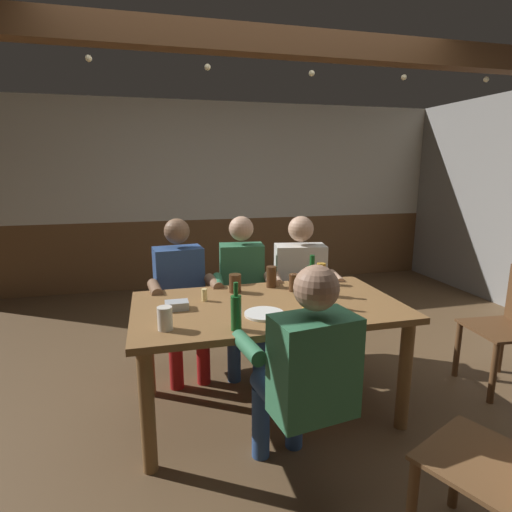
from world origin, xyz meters
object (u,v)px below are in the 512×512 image
at_px(pint_glass_3, 308,314).
at_px(pint_glass_5, 165,318).
at_px(dining_table, 268,319).
at_px(chair_empty_near_right, 512,325).
at_px(person_2, 301,281).
at_px(condiment_caddy, 177,305).
at_px(person_0, 181,290).
at_px(table_candle, 204,295).
at_px(bottle_0, 312,279).
at_px(person_3, 305,369).
at_px(bottle_1, 315,293).
at_px(person_1, 243,287).
at_px(pint_glass_4, 271,277).
at_px(pint_glass_0, 321,274).
at_px(chair_empty_near_left, 510,470).
at_px(plate_0, 264,314).
at_px(pint_glass_1, 294,283).
at_px(pint_glass_2, 235,283).
at_px(bottle_2, 236,312).

xyz_separation_m(pint_glass_3, pint_glass_5, (-0.76, 0.13, -0.00)).
xyz_separation_m(dining_table, chair_empty_near_right, (1.80, -0.14, -0.17)).
height_order(person_2, condiment_caddy, person_2).
relative_size(person_0, table_candle, 15.12).
distance_m(condiment_caddy, bottle_0, 0.91).
bearing_deg(person_3, condiment_caddy, 118.48).
distance_m(person_2, pint_glass_5, 1.51).
bearing_deg(chair_empty_near_right, pint_glass_5, 97.46).
height_order(pint_glass_3, pint_glass_5, pint_glass_3).
xyz_separation_m(bottle_0, bottle_1, (-0.07, -0.24, -0.02)).
distance_m(person_1, person_3, 1.38).
relative_size(pint_glass_4, pint_glass_5, 1.20).
xyz_separation_m(bottle_1, pint_glass_0, (0.24, 0.47, -0.01)).
height_order(chair_empty_near_left, bottle_1, bottle_1).
relative_size(person_1, chair_empty_near_right, 1.38).
xyz_separation_m(chair_empty_near_right, plate_0, (-1.87, -0.05, 0.28)).
bearing_deg(pint_glass_1, pint_glass_3, -102.19).
bearing_deg(plate_0, pint_glass_5, -172.18).
bearing_deg(person_0, pint_glass_1, 140.69).
distance_m(dining_table, pint_glass_5, 0.72).
height_order(table_candle, pint_glass_4, pint_glass_4).
xyz_separation_m(table_candle, pint_glass_2, (0.23, 0.14, 0.02)).
distance_m(dining_table, plate_0, 0.23).
xyz_separation_m(condiment_caddy, plate_0, (0.49, -0.23, -0.02)).
bearing_deg(person_1, table_candle, 62.13).
distance_m(person_3, pint_glass_3, 0.36).
distance_m(chair_empty_near_right, pint_glass_1, 1.62).
bearing_deg(bottle_1, bottle_0, 73.35).
bearing_deg(chair_empty_near_left, person_2, 68.70).
bearing_deg(condiment_caddy, dining_table, -3.99).
bearing_deg(pint_glass_2, person_0, 130.21).
height_order(dining_table, condiment_caddy, condiment_caddy).
distance_m(person_0, table_candle, 0.57).
distance_m(chair_empty_near_left, bottle_1, 1.28).
xyz_separation_m(person_0, person_1, (0.49, -0.01, -0.01)).
bearing_deg(plate_0, bottle_2, -139.16).
bearing_deg(bottle_2, pint_glass_5, 164.98).
xyz_separation_m(person_3, condiment_caddy, (-0.55, 0.73, 0.12)).
xyz_separation_m(person_0, pint_glass_0, (1.00, -0.36, 0.16)).
xyz_separation_m(condiment_caddy, pint_glass_3, (0.68, -0.43, 0.04)).
bearing_deg(dining_table, pint_glass_2, 117.26).
relative_size(bottle_2, pint_glass_5, 2.07).
relative_size(pint_glass_1, pint_glass_3, 0.94).
xyz_separation_m(chair_empty_near_left, bottle_2, (-0.86, 0.95, 0.37)).
xyz_separation_m(dining_table, person_0, (-0.50, 0.70, 0.02)).
bearing_deg(plate_0, pint_glass_2, 98.94).
height_order(bottle_2, pint_glass_1, bottle_2).
relative_size(plate_0, bottle_2, 0.90).
bearing_deg(pint_glass_1, dining_table, -139.41).
height_order(chair_empty_near_left, pint_glass_4, pint_glass_4).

